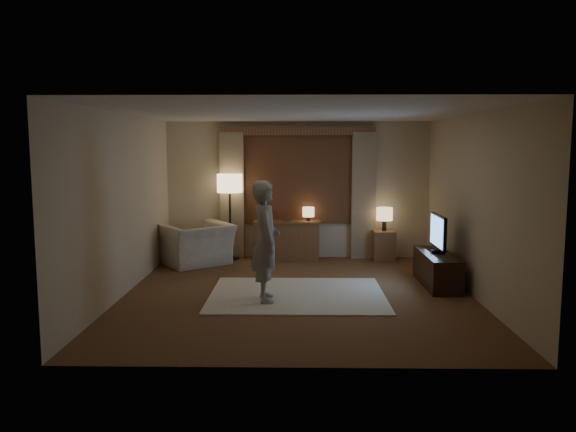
{
  "coord_description": "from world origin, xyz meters",
  "views": [
    {
      "loc": [
        -0.0,
        -7.96,
        2.13
      ],
      "look_at": [
        -0.15,
        0.6,
        1.07
      ],
      "focal_mm": 35.0,
      "sensor_mm": 36.0,
      "label": 1
    }
  ],
  "objects_px": {
    "tv_stand": "(437,269)",
    "armchair": "(197,244)",
    "person": "(266,241)",
    "sideboard": "(287,241)",
    "side_table": "(384,246)"
  },
  "relations": [
    {
      "from": "armchair",
      "to": "tv_stand",
      "type": "bearing_deg",
      "value": 122.0
    },
    {
      "from": "sideboard",
      "to": "person",
      "type": "bearing_deg",
      "value": -94.7
    },
    {
      "from": "sideboard",
      "to": "armchair",
      "type": "height_order",
      "value": "armchair"
    },
    {
      "from": "side_table",
      "to": "tv_stand",
      "type": "height_order",
      "value": "side_table"
    },
    {
      "from": "side_table",
      "to": "tv_stand",
      "type": "xyz_separation_m",
      "value": [
        0.53,
        -1.91,
        -0.03
      ]
    },
    {
      "from": "tv_stand",
      "to": "person",
      "type": "distance_m",
      "value": 2.82
    },
    {
      "from": "tv_stand",
      "to": "armchair",
      "type": "bearing_deg",
      "value": 159.99
    },
    {
      "from": "sideboard",
      "to": "person",
      "type": "distance_m",
      "value": 2.96
    },
    {
      "from": "armchair",
      "to": "sideboard",
      "type": "bearing_deg",
      "value": 159.39
    },
    {
      "from": "sideboard",
      "to": "person",
      "type": "height_order",
      "value": "person"
    },
    {
      "from": "side_table",
      "to": "sideboard",
      "type": "bearing_deg",
      "value": 178.43
    },
    {
      "from": "person",
      "to": "sideboard",
      "type": "bearing_deg",
      "value": -13.4
    },
    {
      "from": "sideboard",
      "to": "tv_stand",
      "type": "xyz_separation_m",
      "value": [
        2.35,
        -1.96,
        -0.1
      ]
    },
    {
      "from": "sideboard",
      "to": "armchair",
      "type": "xyz_separation_m",
      "value": [
        -1.63,
        -0.51,
        0.02
      ]
    },
    {
      "from": "tv_stand",
      "to": "sideboard",
      "type": "bearing_deg",
      "value": 140.19
    }
  ]
}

